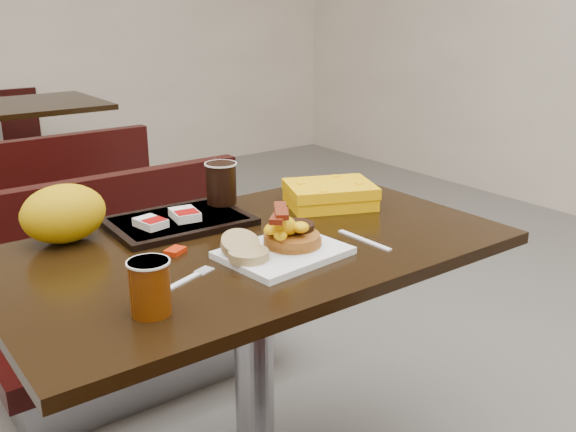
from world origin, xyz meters
TOP-DOWN VIEW (x-y plane):
  - table_near at (0.00, 0.00)m, footprint 1.20×0.70m
  - bench_near_n at (0.00, 0.70)m, footprint 1.00×0.46m
  - bench_far_s at (0.00, 1.90)m, footprint 1.00×0.46m
  - platter at (0.01, -0.11)m, footprint 0.29×0.23m
  - pancake_stack at (0.05, -0.10)m, footprint 0.15×0.15m
  - sausage_patty at (0.07, -0.08)m, footprint 0.09×0.09m
  - scrambled_eggs at (0.02, -0.11)m, footprint 0.09×0.08m
  - bacon_strips at (0.01, -0.10)m, footprint 0.16×0.17m
  - muffin_bottom at (-0.08, -0.11)m, footprint 0.11×0.11m
  - muffin_top at (-0.08, -0.07)m, footprint 0.10×0.10m
  - coffee_cup_near at (-0.35, -0.19)m, footprint 0.09×0.09m
  - fork at (-0.24, -0.11)m, footprint 0.14×0.07m
  - knife at (0.23, -0.15)m, footprint 0.02×0.17m
  - condiment_syrup at (-0.18, 0.05)m, footprint 0.06×0.05m
  - condiment_ketchup at (-0.03, 0.02)m, footprint 0.05×0.04m
  - tray at (-0.08, 0.23)m, footprint 0.36×0.26m
  - hashbrown_sleeve_left at (-0.16, 0.21)m, footprint 0.07×0.09m
  - hashbrown_sleeve_right at (-0.06, 0.21)m, footprint 0.08×0.09m
  - coffee_cup_far at (0.08, 0.27)m, footprint 0.11×0.11m
  - clamshell at (0.34, 0.12)m, footprint 0.29×0.26m
  - paper_bag at (-0.35, 0.28)m, footprint 0.24×0.21m

SIDE VIEW (x-z plane):
  - bench_near_n at x=0.00m, z-range 0.00..0.72m
  - bench_far_s at x=0.00m, z-range 0.00..0.72m
  - table_near at x=0.00m, z-range 0.00..0.75m
  - knife at x=0.23m, z-range 0.75..0.75m
  - fork at x=-0.24m, z-range 0.75..0.75m
  - condiment_ketchup at x=-0.03m, z-range 0.75..0.76m
  - condiment_syrup at x=-0.18m, z-range 0.75..0.76m
  - platter at x=0.01m, z-range 0.75..0.77m
  - tray at x=-0.08m, z-range 0.75..0.77m
  - muffin_bottom at x=-0.08m, z-range 0.77..0.79m
  - hashbrown_sleeve_left at x=-0.16m, z-range 0.77..0.79m
  - hashbrown_sleeve_right at x=-0.06m, z-range 0.77..0.79m
  - pancake_stack at x=0.05m, z-range 0.77..0.79m
  - clamshell at x=0.34m, z-range 0.75..0.81m
  - muffin_top at x=-0.08m, z-range 0.76..0.81m
  - sausage_patty at x=0.07m, z-range 0.79..0.81m
  - coffee_cup_near at x=-0.35m, z-range 0.75..0.85m
  - scrambled_eggs at x=0.02m, z-range 0.79..0.84m
  - paper_bag at x=-0.35m, z-range 0.75..0.89m
  - coffee_cup_far at x=0.08m, z-range 0.77..0.88m
  - bacon_strips at x=0.01m, z-range 0.84..0.85m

